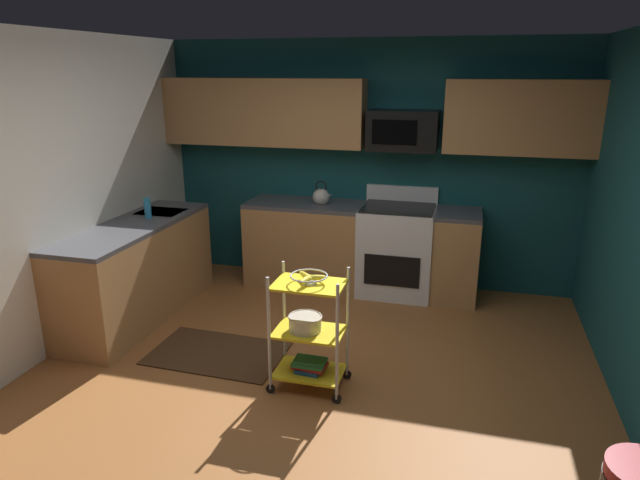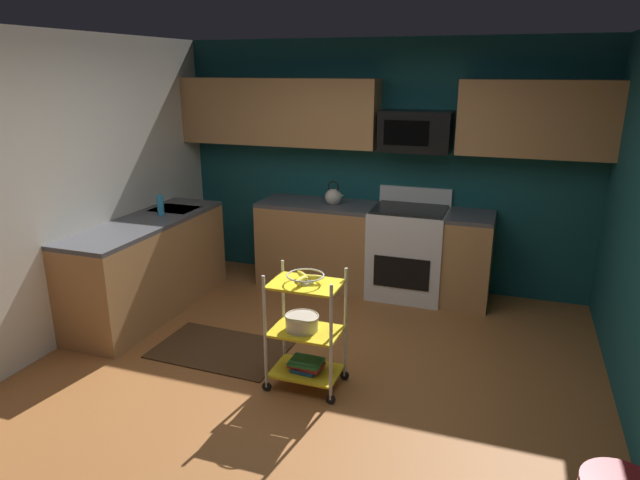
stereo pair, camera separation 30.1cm
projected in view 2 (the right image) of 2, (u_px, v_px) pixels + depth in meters
The scene contains 14 objects.
floor at pixel (300, 392), 4.15m from camera, with size 4.40×4.80×0.04m, color #995B2D.
wall_back at pixel (381, 166), 5.95m from camera, with size 4.52×0.06×2.60m, color #14474C.
wall_left at pixel (40, 198), 4.47m from camera, with size 0.06×4.80×2.60m, color silver.
counter_run at pixel (278, 256), 5.67m from camera, with size 3.43×2.49×0.92m.
oven_range at pixel (408, 251), 5.77m from camera, with size 0.76×0.65×1.10m.
upper_cabinets at pixel (370, 114), 5.64m from camera, with size 4.40×0.33×0.70m.
microwave at pixel (416, 131), 5.51m from camera, with size 0.70×0.39×0.40m.
rolling_cart at pixel (306, 331), 4.07m from camera, with size 0.57×0.37×0.91m.
fruit_bowl at pixel (305, 277), 3.95m from camera, with size 0.27×0.27×0.07m.
mixing_bowl_large at pixel (302, 322), 4.06m from camera, with size 0.25×0.25×0.11m.
book_stack at pixel (306, 365), 4.16m from camera, with size 0.27×0.19×0.08m.
kettle at pixel (333, 197), 5.88m from camera, with size 0.21×0.18×0.26m.
dish_soap_bottle at pixel (160, 205), 5.42m from camera, with size 0.06×0.06×0.20m, color #2D8CBF.
floor_rug at pixel (220, 350), 4.73m from camera, with size 1.10×0.70×0.01m, color #472D19.
Camera 2 is at (1.35, -3.37, 2.29)m, focal length 31.17 mm.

